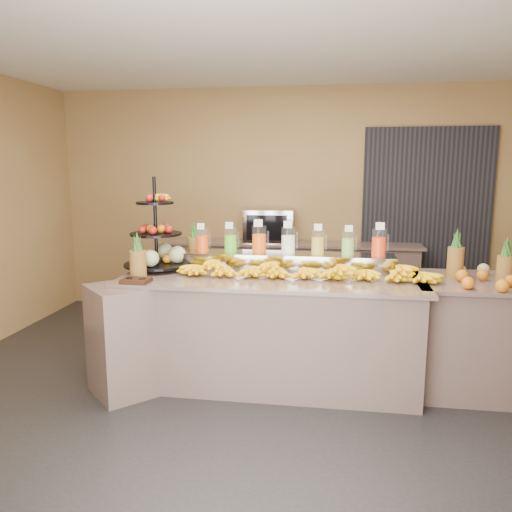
% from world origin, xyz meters
% --- Properties ---
extents(ground, '(6.00, 6.00, 0.00)m').
position_xyz_m(ground, '(0.00, 0.00, 0.00)').
color(ground, black).
rests_on(ground, ground).
extents(room_envelope, '(6.04, 5.02, 2.82)m').
position_xyz_m(room_envelope, '(0.19, 0.79, 1.88)').
color(room_envelope, olive).
rests_on(room_envelope, ground).
extents(buffet_counter, '(2.75, 1.25, 0.93)m').
position_xyz_m(buffet_counter, '(-0.12, 0.26, 0.47)').
color(buffet_counter, gray).
rests_on(buffet_counter, ground).
extents(right_counter, '(1.08, 0.88, 0.93)m').
position_xyz_m(right_counter, '(1.70, 0.40, 0.47)').
color(right_counter, gray).
rests_on(right_counter, ground).
extents(back_ledge, '(3.10, 0.55, 0.93)m').
position_xyz_m(back_ledge, '(0.00, 2.25, 0.47)').
color(back_ledge, gray).
rests_on(back_ledge, ground).
extents(pitcher_tray, '(1.85, 0.30, 0.15)m').
position_xyz_m(pitcher_tray, '(0.11, 0.58, 1.01)').
color(pitcher_tray, gray).
rests_on(pitcher_tray, buffet_counter).
extents(juice_pitcher_orange_a, '(0.11, 0.12, 0.27)m').
position_xyz_m(juice_pitcher_orange_a, '(-0.67, 0.58, 1.17)').
color(juice_pitcher_orange_a, silver).
rests_on(juice_pitcher_orange_a, pitcher_tray).
extents(juice_pitcher_green, '(0.12, 0.12, 0.28)m').
position_xyz_m(juice_pitcher_green, '(-0.41, 0.58, 1.18)').
color(juice_pitcher_green, silver).
rests_on(juice_pitcher_green, pitcher_tray).
extents(juice_pitcher_orange_b, '(0.13, 0.13, 0.31)m').
position_xyz_m(juice_pitcher_orange_b, '(-0.15, 0.58, 1.19)').
color(juice_pitcher_orange_b, silver).
rests_on(juice_pitcher_orange_b, pitcher_tray).
extents(juice_pitcher_milk, '(0.13, 0.13, 0.31)m').
position_xyz_m(juice_pitcher_milk, '(0.11, 0.58, 1.18)').
color(juice_pitcher_milk, silver).
rests_on(juice_pitcher_milk, pitcher_tray).
extents(juice_pitcher_lemon, '(0.12, 0.12, 0.28)m').
position_xyz_m(juice_pitcher_lemon, '(0.37, 0.58, 1.18)').
color(juice_pitcher_lemon, silver).
rests_on(juice_pitcher_lemon, pitcher_tray).
extents(juice_pitcher_lime, '(0.11, 0.12, 0.28)m').
position_xyz_m(juice_pitcher_lime, '(0.63, 0.58, 1.17)').
color(juice_pitcher_lime, silver).
rests_on(juice_pitcher_lime, pitcher_tray).
extents(juice_pitcher_orange_c, '(0.13, 0.13, 0.30)m').
position_xyz_m(juice_pitcher_orange_c, '(0.89, 0.58, 1.18)').
color(juice_pitcher_orange_c, silver).
rests_on(juice_pitcher_orange_c, pitcher_tray).
extents(banana_heap, '(2.13, 0.19, 0.18)m').
position_xyz_m(banana_heap, '(0.29, 0.29, 1.00)').
color(banana_heap, yellow).
rests_on(banana_heap, buffet_counter).
extents(fruit_stand, '(0.68, 0.68, 0.82)m').
position_xyz_m(fruit_stand, '(-1.01, 0.43, 1.14)').
color(fruit_stand, black).
rests_on(fruit_stand, buffet_counter).
extents(condiment_caddy, '(0.22, 0.17, 0.03)m').
position_xyz_m(condiment_caddy, '(-1.03, -0.10, 0.95)').
color(condiment_caddy, black).
rests_on(condiment_caddy, buffet_counter).
extents(pineapple_left_a, '(0.14, 0.14, 0.39)m').
position_xyz_m(pineapple_left_a, '(-1.07, 0.05, 1.07)').
color(pineapple_left_a, brown).
rests_on(pineapple_left_a, buffet_counter).
extents(pineapple_left_b, '(0.14, 0.14, 0.41)m').
position_xyz_m(pineapple_left_b, '(-0.79, 0.75, 1.08)').
color(pineapple_left_b, brown).
rests_on(pineapple_left_b, buffet_counter).
extents(right_fruit_pile, '(0.49, 0.47, 0.26)m').
position_xyz_m(right_fruit_pile, '(1.65, 0.30, 1.01)').
color(right_fruit_pile, brown).
rests_on(right_fruit_pile, right_counter).
extents(oven_warmer, '(0.62, 0.44, 0.40)m').
position_xyz_m(oven_warmer, '(-0.27, 2.25, 1.13)').
color(oven_warmer, gray).
rests_on(oven_warmer, back_ledge).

